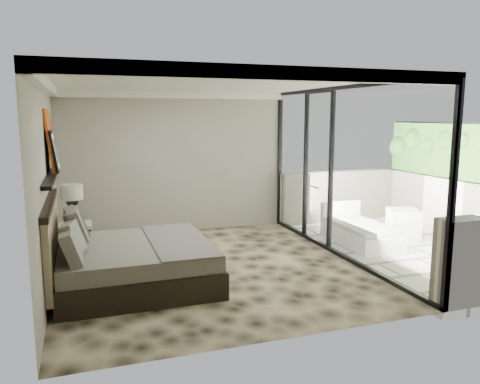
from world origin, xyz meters
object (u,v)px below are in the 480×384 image
object	(u,v)px
table_lamp	(72,199)
ottoman	(403,223)
lounger	(359,232)
bed	(128,261)
nightstand	(76,238)

from	to	relation	value
table_lamp	ottoman	xyz separation A→B (m)	(6.01, -0.90, -0.68)
lounger	bed	bearing A→B (deg)	-166.71
nightstand	lounger	distance (m)	5.05
bed	nightstand	distance (m)	1.97
bed	ottoman	size ratio (longest dim) A/B	3.93
bed	nightstand	xyz separation A→B (m)	(-0.69, 1.84, -0.08)
nightstand	ottoman	bearing A→B (deg)	-32.59
bed	lounger	xyz separation A→B (m)	(4.27, 0.88, -0.15)
nightstand	table_lamp	world-z (taller)	table_lamp
nightstand	ottoman	size ratio (longest dim) A/B	0.98
ottoman	lounger	distance (m)	1.03
bed	table_lamp	xyz separation A→B (m)	(-0.72, 1.84, 0.60)
nightstand	table_lamp	bearing A→B (deg)	159.54
bed	nightstand	bearing A→B (deg)	110.49
table_lamp	ottoman	world-z (taller)	table_lamp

